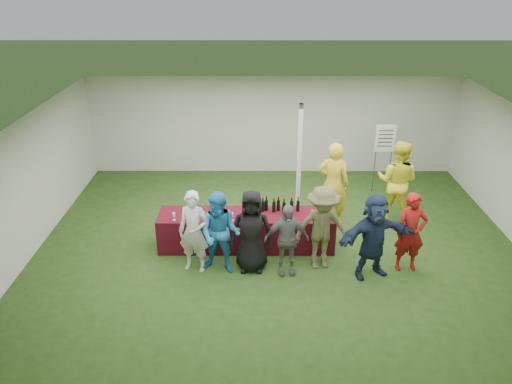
{
  "coord_description": "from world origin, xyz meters",
  "views": [
    {
      "loc": [
        -0.44,
        -9.18,
        5.44
      ],
      "look_at": [
        -0.46,
        -0.13,
        1.25
      ],
      "focal_mm": 35.0,
      "sensor_mm": 36.0,
      "label": 1
    }
  ],
  "objects_px": {
    "customer_2": "(252,231)",
    "customer_4": "(322,228)",
    "staff_back": "(397,181)",
    "customer_5": "(374,236)",
    "customer_6": "(411,233)",
    "customer_3": "(286,239)",
    "wine_list_sign": "(385,143)",
    "staff_pourer": "(333,184)",
    "serving_table": "(246,230)",
    "dump_bucket": "(327,215)",
    "customer_0": "(194,232)",
    "customer_1": "(220,233)"
  },
  "relations": [
    {
      "from": "customer_0",
      "to": "customer_1",
      "type": "distance_m",
      "value": 0.51
    },
    {
      "from": "dump_bucket",
      "to": "staff_back",
      "type": "relative_size",
      "value": 0.12
    },
    {
      "from": "staff_pourer",
      "to": "customer_5",
      "type": "distance_m",
      "value": 2.15
    },
    {
      "from": "customer_6",
      "to": "staff_back",
      "type": "bearing_deg",
      "value": 80.42
    },
    {
      "from": "customer_3",
      "to": "customer_5",
      "type": "xyz_separation_m",
      "value": [
        1.61,
        -0.07,
        0.11
      ]
    },
    {
      "from": "serving_table",
      "to": "staff_pourer",
      "type": "relative_size",
      "value": 1.87
    },
    {
      "from": "staff_back",
      "to": "customer_0",
      "type": "height_order",
      "value": "staff_back"
    },
    {
      "from": "customer_0",
      "to": "customer_6",
      "type": "relative_size",
      "value": 1.03
    },
    {
      "from": "serving_table",
      "to": "customer_1",
      "type": "xyz_separation_m",
      "value": [
        -0.47,
        -0.92,
        0.45
      ]
    },
    {
      "from": "customer_1",
      "to": "customer_2",
      "type": "relative_size",
      "value": 1.0
    },
    {
      "from": "wine_list_sign",
      "to": "staff_pourer",
      "type": "xyz_separation_m",
      "value": [
        -1.5,
        -1.7,
        -0.35
      ]
    },
    {
      "from": "customer_6",
      "to": "serving_table",
      "type": "bearing_deg",
      "value": 162.29
    },
    {
      "from": "staff_back",
      "to": "customer_5",
      "type": "height_order",
      "value": "staff_back"
    },
    {
      "from": "staff_back",
      "to": "customer_5",
      "type": "relative_size",
      "value": 1.14
    },
    {
      "from": "customer_0",
      "to": "serving_table",
      "type": "bearing_deg",
      "value": 55.89
    },
    {
      "from": "dump_bucket",
      "to": "wine_list_sign",
      "type": "relative_size",
      "value": 0.12
    },
    {
      "from": "serving_table",
      "to": "customer_5",
      "type": "height_order",
      "value": "customer_5"
    },
    {
      "from": "staff_back",
      "to": "customer_6",
      "type": "xyz_separation_m",
      "value": [
        -0.25,
        -2.06,
        -0.16
      ]
    },
    {
      "from": "customer_4",
      "to": "customer_6",
      "type": "distance_m",
      "value": 1.67
    },
    {
      "from": "customer_4",
      "to": "customer_1",
      "type": "bearing_deg",
      "value": 177.32
    },
    {
      "from": "dump_bucket",
      "to": "customer_0",
      "type": "height_order",
      "value": "customer_0"
    },
    {
      "from": "customer_1",
      "to": "customer_6",
      "type": "xyz_separation_m",
      "value": [
        3.59,
        0.09,
        -0.03
      ]
    },
    {
      "from": "dump_bucket",
      "to": "wine_list_sign",
      "type": "bearing_deg",
      "value": 58.86
    },
    {
      "from": "customer_3",
      "to": "wine_list_sign",
      "type": "bearing_deg",
      "value": 49.05
    },
    {
      "from": "dump_bucket",
      "to": "customer_1",
      "type": "height_order",
      "value": "customer_1"
    },
    {
      "from": "staff_pourer",
      "to": "staff_back",
      "type": "relative_size",
      "value": 1.01
    },
    {
      "from": "staff_pourer",
      "to": "customer_4",
      "type": "xyz_separation_m",
      "value": [
        -0.46,
        -1.82,
        -0.11
      ]
    },
    {
      "from": "staff_pourer",
      "to": "customer_6",
      "type": "bearing_deg",
      "value": 137.13
    },
    {
      "from": "staff_pourer",
      "to": "customer_4",
      "type": "bearing_deg",
      "value": 90.3
    },
    {
      "from": "staff_pourer",
      "to": "customer_1",
      "type": "bearing_deg",
      "value": 54.22
    },
    {
      "from": "staff_pourer",
      "to": "customer_2",
      "type": "xyz_separation_m",
      "value": [
        -1.79,
        -1.9,
        -0.14
      ]
    },
    {
      "from": "customer_1",
      "to": "customer_2",
      "type": "height_order",
      "value": "same"
    },
    {
      "from": "staff_pourer",
      "to": "serving_table",
      "type": "bearing_deg",
      "value": 43.37
    },
    {
      "from": "customer_2",
      "to": "customer_4",
      "type": "relative_size",
      "value": 0.97
    },
    {
      "from": "staff_back",
      "to": "customer_2",
      "type": "relative_size",
      "value": 1.15
    },
    {
      "from": "staff_back",
      "to": "customer_6",
      "type": "relative_size",
      "value": 1.2
    },
    {
      "from": "staff_pourer",
      "to": "customer_0",
      "type": "height_order",
      "value": "staff_pourer"
    },
    {
      "from": "wine_list_sign",
      "to": "customer_3",
      "type": "distance_m",
      "value": 4.6
    },
    {
      "from": "dump_bucket",
      "to": "customer_0",
      "type": "distance_m",
      "value": 2.66
    },
    {
      "from": "customer_1",
      "to": "customer_6",
      "type": "bearing_deg",
      "value": 14.11
    },
    {
      "from": "staff_back",
      "to": "customer_4",
      "type": "distance_m",
      "value": 2.76
    },
    {
      "from": "staff_back",
      "to": "customer_3",
      "type": "relative_size",
      "value": 1.32
    },
    {
      "from": "customer_0",
      "to": "customer_3",
      "type": "distance_m",
      "value": 1.75
    },
    {
      "from": "dump_bucket",
      "to": "staff_pourer",
      "type": "xyz_separation_m",
      "value": [
        0.3,
        1.28,
        0.12
      ]
    },
    {
      "from": "staff_back",
      "to": "customer_2",
      "type": "height_order",
      "value": "staff_back"
    },
    {
      "from": "staff_back",
      "to": "customer_6",
      "type": "bearing_deg",
      "value": 111.89
    },
    {
      "from": "serving_table",
      "to": "customer_5",
      "type": "relative_size",
      "value": 2.16
    },
    {
      "from": "staff_pourer",
      "to": "customer_1",
      "type": "distance_m",
      "value": 3.1
    },
    {
      "from": "customer_3",
      "to": "customer_0",
      "type": "bearing_deg",
      "value": 170.58
    },
    {
      "from": "customer_2",
      "to": "staff_back",
      "type": "bearing_deg",
      "value": 34.36
    }
  ]
}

